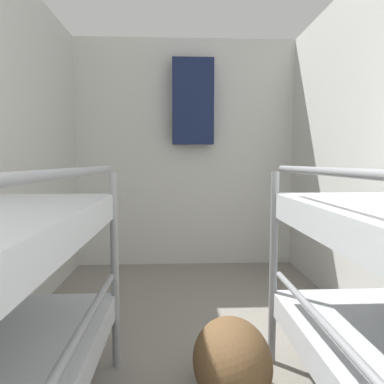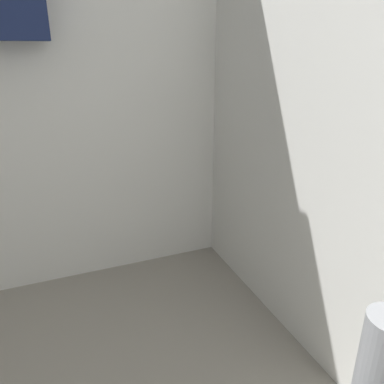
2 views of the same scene
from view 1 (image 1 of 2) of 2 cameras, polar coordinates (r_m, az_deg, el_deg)
wall_back at (r=3.86m, az=-1.10°, el=6.34°), size 2.54×0.06×2.50m
duffel_bag at (r=1.88m, az=6.66°, el=-26.07°), size 0.39×0.51×0.39m
hanging_coat at (r=3.77m, az=0.16°, el=14.80°), size 0.44×0.12×0.90m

